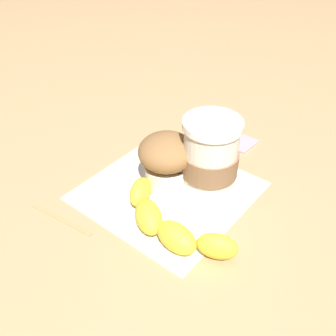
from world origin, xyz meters
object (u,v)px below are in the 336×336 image
object	(u,v)px
coffee_cup	(210,158)
banana	(168,223)
muffin	(167,159)
sugar_packet	(244,143)

from	to	relation	value
coffee_cup	banana	size ratio (longest dim) A/B	0.60
coffee_cup	banana	distance (m)	0.12
muffin	banana	bearing A→B (deg)	50.96
coffee_cup	muffin	size ratio (longest dim) A/B	1.36
muffin	sugar_packet	world-z (taller)	muffin
banana	coffee_cup	bearing A→B (deg)	-163.68
muffin	sugar_packet	size ratio (longest dim) A/B	1.74
muffin	sugar_packet	distance (m)	0.18
banana	sugar_packet	bearing A→B (deg)	-162.71
muffin	sugar_packet	xyz separation A→B (m)	(-0.17, 0.00, -0.05)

